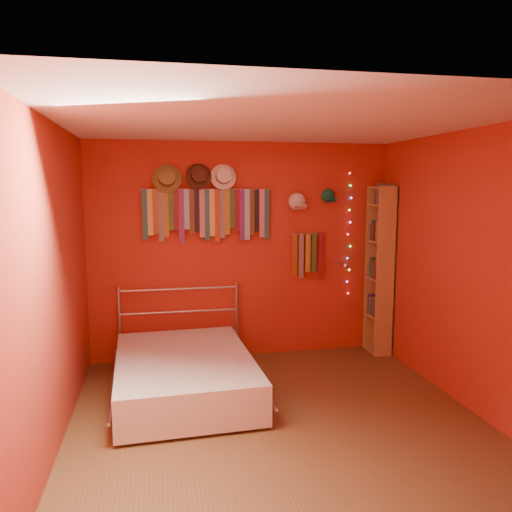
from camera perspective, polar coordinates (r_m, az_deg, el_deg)
ground at (r=4.51m, az=2.47°, el=-18.31°), size 3.50×3.50×0.00m
back_wall at (r=5.81m, az=-1.52°, el=0.58°), size 3.50×0.02×2.50m
right_wall at (r=4.83m, az=23.19°, el=-1.56°), size 0.02×3.50×2.50m
left_wall at (r=4.07m, az=-22.13°, el=-3.16°), size 0.02×3.50×2.50m
ceiling at (r=4.08m, az=2.69°, el=15.08°), size 3.50×3.50×0.02m
tie_rack at (r=5.65m, az=-5.54°, el=5.04°), size 1.45×0.03×0.60m
small_tie_rack at (r=5.93m, az=5.95°, el=0.26°), size 0.40×0.03×0.56m
fedora_olive at (r=5.58m, az=-10.14°, el=8.80°), size 0.32×0.17×0.31m
fedora_brown at (r=5.60m, az=-6.56°, el=9.10°), size 0.29×0.16×0.29m
fedora_white at (r=5.63m, az=-3.71°, el=9.11°), size 0.29×0.16×0.29m
cap_white at (r=5.85m, az=4.74°, el=6.20°), size 0.19×0.24×0.19m
cap_green at (r=5.96m, az=8.24°, el=6.82°), size 0.17×0.21×0.17m
fairy_lights at (r=6.10m, az=10.60°, el=2.45°), size 0.06×0.02×1.47m
reading_lamp at (r=5.89m, az=10.06°, el=-1.06°), size 0.08×0.34×0.10m
bookshelf at (r=6.13m, az=14.30°, el=-1.47°), size 0.25×0.34×2.00m
bed at (r=4.97m, az=-8.21°, el=-13.16°), size 1.43×1.89×0.90m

